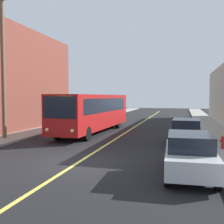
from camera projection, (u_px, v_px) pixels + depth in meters
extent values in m
plane|color=black|center=(79.00, 162.00, 12.46)|extent=(120.00, 120.00, 0.00)
cube|color=gray|center=(45.00, 130.00, 23.96)|extent=(2.50, 90.00, 0.15)
cube|color=gray|center=(218.00, 136.00, 20.26)|extent=(2.50, 90.00, 0.15)
cube|color=#D8CC4C|center=(135.00, 127.00, 26.94)|extent=(0.16, 60.00, 0.01)
cube|color=black|center=(16.00, 114.00, 21.92)|extent=(0.06, 14.50, 1.30)
cube|color=black|center=(16.00, 75.00, 21.74)|extent=(0.06, 14.50, 1.30)
cube|color=black|center=(221.00, 110.00, 27.98)|extent=(0.06, 18.34, 1.30)
cube|color=black|center=(222.00, 80.00, 27.80)|extent=(0.06, 18.34, 1.30)
cube|color=maroon|center=(94.00, 111.00, 22.66)|extent=(3.08, 12.10, 2.75)
cube|color=black|center=(59.00, 108.00, 16.93)|extent=(2.35, 0.18, 1.40)
cube|color=black|center=(114.00, 102.00, 28.32)|extent=(2.30, 0.18, 1.10)
cube|color=black|center=(80.00, 105.00, 23.00)|extent=(0.51, 10.19, 1.10)
cube|color=black|center=(108.00, 105.00, 22.26)|extent=(0.51, 10.19, 1.10)
cube|color=orange|center=(59.00, 98.00, 16.91)|extent=(1.79, 0.14, 0.30)
sphere|color=#F9D872|center=(47.00, 130.00, 17.24)|extent=(0.24, 0.24, 0.24)
sphere|color=#F9D872|center=(72.00, 131.00, 16.71)|extent=(0.24, 0.24, 0.24)
cylinder|color=black|center=(58.00, 132.00, 19.07)|extent=(0.34, 1.01, 1.00)
cylinder|color=black|center=(87.00, 134.00, 18.40)|extent=(0.34, 1.01, 1.00)
cylinder|color=black|center=(96.00, 122.00, 26.41)|extent=(0.34, 1.01, 1.00)
cylinder|color=black|center=(118.00, 123.00, 25.74)|extent=(0.34, 1.01, 1.00)
cube|color=#B7B7BC|center=(190.00, 158.00, 10.36)|extent=(1.96, 4.46, 0.70)
cube|color=black|center=(190.00, 141.00, 10.32)|extent=(1.71, 2.52, 0.60)
cylinder|color=black|center=(168.00, 177.00, 9.09)|extent=(0.24, 0.65, 0.64)
cylinder|color=black|center=(218.00, 180.00, 8.74)|extent=(0.24, 0.65, 0.64)
cylinder|color=black|center=(169.00, 157.00, 12.01)|extent=(0.24, 0.65, 0.64)
cylinder|color=black|center=(206.00, 159.00, 11.66)|extent=(0.24, 0.65, 0.64)
cube|color=black|center=(186.00, 134.00, 17.03)|extent=(1.88, 4.43, 0.70)
cube|color=black|center=(186.00, 124.00, 16.99)|extent=(1.66, 2.49, 0.60)
cylinder|color=black|center=(172.00, 143.00, 15.82)|extent=(0.23, 0.64, 0.64)
cylinder|color=black|center=(200.00, 144.00, 15.39)|extent=(0.23, 0.64, 0.64)
cylinder|color=black|center=(174.00, 136.00, 18.71)|extent=(0.23, 0.64, 0.64)
cylinder|color=black|center=(198.00, 137.00, 18.27)|extent=(0.23, 0.64, 0.64)
cylinder|color=brown|center=(3.00, 58.00, 18.48)|extent=(0.28, 0.28, 11.05)
cylinder|color=red|center=(224.00, 143.00, 14.83)|extent=(0.26, 0.26, 0.70)
sphere|color=gold|center=(224.00, 136.00, 14.81)|extent=(0.24, 0.24, 0.24)
cylinder|color=red|center=(221.00, 141.00, 14.86)|extent=(0.12, 0.10, 0.10)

